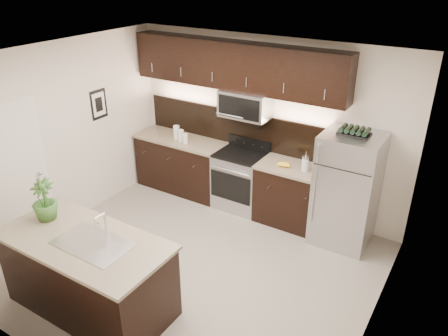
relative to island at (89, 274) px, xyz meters
name	(u,v)px	position (x,y,z in m)	size (l,w,h in m)	color
ground	(193,266)	(0.56, 1.20, -0.47)	(4.50, 4.50, 0.00)	gray
room_walls	(178,148)	(0.45, 1.16, 1.22)	(4.52, 4.02, 2.71)	beige
counter_run	(229,177)	(0.10, 2.89, 0.00)	(3.51, 0.65, 0.94)	black
upper_fixtures	(237,73)	(0.13, 3.04, 1.67)	(3.49, 0.40, 1.66)	black
island	(89,274)	(0.00, 0.00, 0.00)	(1.96, 0.96, 0.94)	black
sink_faucet	(93,242)	(0.15, 0.01, 0.48)	(0.84, 0.50, 0.28)	silver
refrigerator	(346,190)	(2.01, 2.83, 0.34)	(0.78, 0.71, 1.62)	#B2B2B7
wine_rack	(355,132)	(2.01, 2.83, 1.20)	(0.40, 0.25, 0.10)	black
plant	(44,200)	(-0.67, 0.08, 0.72)	(0.28, 0.28, 0.50)	#356327
canisters	(180,135)	(-0.81, 2.81, 0.57)	(0.33, 0.17, 0.23)	silver
french_press	(305,164)	(1.39, 2.84, 0.58)	(0.10, 0.10, 0.29)	silver
bananas	(280,164)	(1.02, 2.81, 0.50)	(0.20, 0.15, 0.06)	yellow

